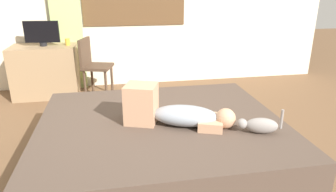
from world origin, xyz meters
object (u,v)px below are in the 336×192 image
(person_lying, at_px, (174,112))
(tv_monitor, at_px, (42,33))
(desk, at_px, (46,71))
(bed, at_px, (161,142))
(cup, at_px, (68,42))
(cat, at_px, (259,125))
(chair_by_desk, at_px, (93,63))

(person_lying, height_order, tv_monitor, tv_monitor)
(desk, relative_size, tv_monitor, 1.87)
(bed, relative_size, cup, 22.72)
(person_lying, bearing_deg, bed, 134.02)
(cat, bearing_deg, cup, 124.87)
(bed, xyz_separation_m, cup, (-1.01, 2.13, 0.58))
(person_lying, xyz_separation_m, cup, (-1.11, 2.23, 0.24))
(tv_monitor, xyz_separation_m, chair_by_desk, (0.67, -0.21, -0.41))
(cat, relative_size, desk, 0.39)
(person_lying, bearing_deg, desk, 123.11)
(person_lying, distance_m, tv_monitor, 2.69)
(bed, distance_m, person_lying, 0.36)
(desk, height_order, tv_monitor, tv_monitor)
(bed, bearing_deg, cup, 115.45)
(cat, distance_m, cup, 3.08)
(desk, bearing_deg, cup, -1.66)
(cup, bearing_deg, desk, 178.34)
(person_lying, bearing_deg, cup, 116.45)
(cat, distance_m, tv_monitor, 3.31)
(cat, bearing_deg, tv_monitor, 129.57)
(cup, bearing_deg, person_lying, -63.55)
(cup, bearing_deg, chair_by_desk, -31.26)
(bed, xyz_separation_m, chair_by_desk, (-0.68, 1.93, 0.30))
(chair_by_desk, bearing_deg, tv_monitor, 162.30)
(cup, bearing_deg, tv_monitor, 178.26)
(person_lying, distance_m, desk, 2.68)
(person_lying, xyz_separation_m, chair_by_desk, (-0.77, 2.03, -0.04))
(cat, bearing_deg, chair_by_desk, 121.50)
(tv_monitor, relative_size, chair_by_desk, 0.56)
(cat, relative_size, chair_by_desk, 0.40)
(chair_by_desk, bearing_deg, person_lying, -69.12)
(person_lying, distance_m, chair_by_desk, 2.17)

